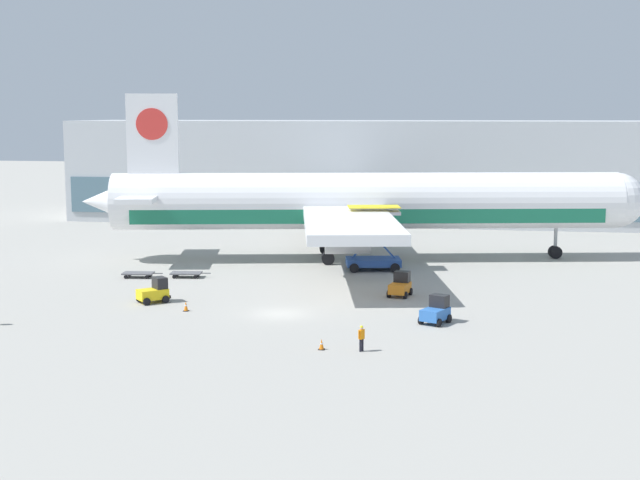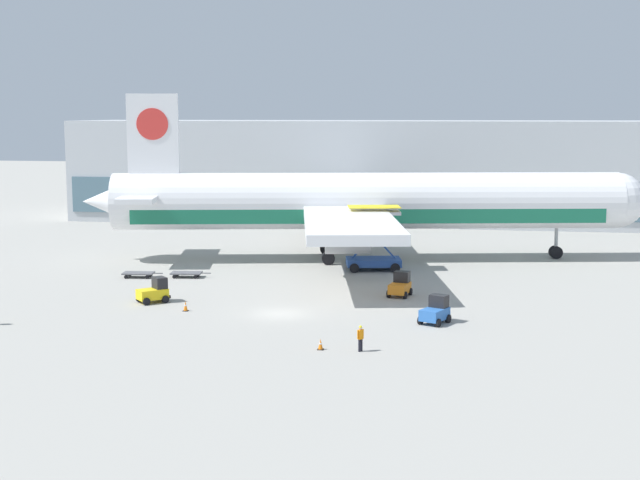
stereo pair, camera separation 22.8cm
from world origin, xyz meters
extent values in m
plane|color=#9E9B93|center=(0.00, 0.00, 0.00)|extent=(400.00, 400.00, 0.00)
cube|color=#B2B7BC|center=(3.59, 61.11, 7.00)|extent=(90.00, 18.00, 14.00)
cube|color=slate|center=(3.59, 52.01, 3.85)|extent=(88.20, 0.20, 4.90)
cylinder|color=white|center=(3.68, 26.37, 6.10)|extent=(52.16, 15.55, 5.80)
cube|color=#196B4C|center=(3.68, 26.37, 4.79)|extent=(48.05, 14.65, 1.45)
sphere|color=white|center=(29.21, 31.30, 6.10)|extent=(5.68, 5.68, 5.68)
cone|color=white|center=(-21.85, 21.44, 6.10)|extent=(7.31, 6.62, 5.51)
cube|color=white|center=(-17.77, 22.23, 13.00)|extent=(5.19, 1.42, 8.00)
cylinder|color=red|center=(-17.77, 22.23, 13.96)|extent=(3.25, 1.15, 3.20)
cube|color=white|center=(-18.79, 22.04, 6.68)|extent=(6.00, 13.45, 0.50)
cube|color=white|center=(1.13, 25.88, 5.38)|extent=(16.96, 48.65, 0.90)
cylinder|color=#9EA0A5|center=(3.04, 15.98, 3.58)|extent=(4.65, 3.55, 2.80)
cylinder|color=#9EA0A5|center=(-0.79, 35.78, 3.58)|extent=(4.65, 3.55, 2.80)
cylinder|color=#9EA0A5|center=(23.08, 30.12, 2.65)|extent=(0.36, 0.36, 4.00)
cylinder|color=black|center=(23.08, 30.12, 0.65)|extent=(1.45, 1.13, 1.30)
cylinder|color=#9EA0A5|center=(0.20, 22.44, 2.65)|extent=(0.36, 0.36, 4.00)
cylinder|color=black|center=(0.20, 22.44, 0.65)|extent=(1.45, 1.13, 1.30)
cylinder|color=#9EA0A5|center=(-1.01, 28.73, 2.65)|extent=(0.36, 0.36, 4.00)
cylinder|color=black|center=(-1.01, 28.73, 0.65)|extent=(1.45, 1.13, 1.30)
cube|color=#284C99|center=(5.00, 20.11, 0.80)|extent=(5.67, 3.93, 0.70)
cube|color=#B2B2B7|center=(5.00, 20.11, 5.61)|extent=(5.39, 3.73, 0.30)
cube|color=yellow|center=(5.00, 20.11, 6.16)|extent=(5.39, 3.73, 0.08)
cube|color=#284C99|center=(5.00, 20.11, 3.38)|extent=(4.23, 0.97, 4.57)
cube|color=#284C99|center=(5.00, 20.11, 3.38)|extent=(4.23, 0.97, 4.57)
cylinder|color=black|center=(6.63, 21.95, 0.45)|extent=(0.95, 0.52, 0.90)
cylinder|color=black|center=(7.19, 19.00, 0.45)|extent=(0.95, 0.52, 0.90)
cylinder|color=black|center=(2.80, 21.21, 0.45)|extent=(0.95, 0.52, 0.90)
cylinder|color=black|center=(3.37, 18.26, 0.45)|extent=(0.95, 0.52, 0.90)
cube|color=orange|center=(8.44, 7.95, 0.70)|extent=(1.84, 2.54, 0.80)
cube|color=black|center=(8.57, 8.59, 1.55)|extent=(1.40, 1.13, 0.90)
cube|color=black|center=(8.69, 9.16, 0.42)|extent=(1.27, 0.41, 0.24)
cylinder|color=black|center=(7.92, 8.88, 0.30)|extent=(0.36, 0.64, 0.60)
cylinder|color=black|center=(9.29, 8.60, 0.30)|extent=(0.36, 0.64, 0.60)
cylinder|color=black|center=(7.59, 7.31, 0.30)|extent=(0.36, 0.64, 0.60)
cylinder|color=black|center=(8.96, 7.02, 0.30)|extent=(0.36, 0.64, 0.60)
cube|color=yellow|center=(-10.94, 2.31, 0.70)|extent=(2.64, 2.58, 0.80)
cube|color=black|center=(-10.46, 2.74, 1.55)|extent=(1.50, 1.52, 0.90)
cube|color=black|center=(-10.03, 3.13, 0.42)|extent=(0.97, 1.04, 0.24)
cylinder|color=black|center=(-10.82, 3.37, 0.30)|extent=(0.61, 0.58, 0.60)
cylinder|color=black|center=(-9.88, 2.33, 0.30)|extent=(0.61, 0.58, 0.60)
cylinder|color=black|center=(-12.01, 2.28, 0.30)|extent=(0.61, 0.58, 0.60)
cylinder|color=black|center=(-11.07, 1.25, 0.30)|extent=(0.61, 0.58, 0.60)
cube|color=#2D66B7|center=(11.64, -1.26, 0.70)|extent=(2.25, 2.68, 0.80)
cube|color=black|center=(11.92, -0.68, 1.55)|extent=(1.51, 1.34, 0.90)
cube|color=black|center=(12.16, -0.15, 0.42)|extent=(1.21, 0.68, 0.24)
cylinder|color=black|center=(11.35, -0.24, 0.30)|extent=(0.47, 0.65, 0.60)
cylinder|color=black|center=(12.61, -0.83, 0.30)|extent=(0.47, 0.65, 0.60)
cylinder|color=black|center=(10.66, -1.69, 0.30)|extent=(0.47, 0.65, 0.60)
cylinder|color=black|center=(11.93, -2.29, 0.30)|extent=(0.47, 0.65, 0.60)
cube|color=#56565B|center=(-16.01, 12.55, 0.42)|extent=(2.95, 1.80, 0.12)
cube|color=#56565B|center=(-14.18, 12.75, 0.42)|extent=(0.90, 0.18, 0.08)
cylinder|color=black|center=(-15.11, 13.29, 0.18)|extent=(0.37, 0.18, 0.36)
cylinder|color=black|center=(-14.97, 12.02, 0.18)|extent=(0.37, 0.18, 0.36)
cylinder|color=black|center=(-17.06, 13.07, 0.18)|extent=(0.37, 0.18, 0.36)
cylinder|color=black|center=(-16.92, 11.81, 0.18)|extent=(0.37, 0.18, 0.36)
cube|color=#56565B|center=(-11.67, 13.35, 0.42)|extent=(2.95, 1.80, 0.12)
cube|color=#56565B|center=(-9.83, 13.55, 0.42)|extent=(0.90, 0.18, 0.08)
cylinder|color=black|center=(-10.76, 14.09, 0.18)|extent=(0.37, 0.18, 0.36)
cylinder|color=black|center=(-10.62, 12.82, 0.18)|extent=(0.37, 0.18, 0.36)
cylinder|color=black|center=(-12.71, 13.88, 0.18)|extent=(0.37, 0.18, 0.36)
cylinder|color=black|center=(-12.57, 12.61, 0.18)|extent=(0.37, 0.18, 0.36)
cylinder|color=black|center=(7.32, -9.61, 0.41)|extent=(0.14, 0.14, 0.81)
cylinder|color=black|center=(7.20, -9.77, 0.41)|extent=(0.14, 0.14, 0.81)
cube|color=orange|center=(7.26, -9.69, 1.12)|extent=(0.39, 0.42, 0.61)
cylinder|color=orange|center=(7.40, -9.49, 1.15)|extent=(0.09, 0.09, 0.55)
cylinder|color=orange|center=(7.12, -9.88, 1.15)|extent=(0.09, 0.09, 0.55)
sphere|color=#DBB28E|center=(7.26, -9.69, 1.53)|extent=(0.22, 0.22, 0.22)
sphere|color=yellow|center=(7.26, -9.69, 1.59)|extent=(0.21, 0.21, 0.21)
cube|color=black|center=(4.68, -9.67, 0.02)|extent=(0.40, 0.40, 0.04)
cone|color=orange|center=(4.68, -9.67, 0.37)|extent=(0.32, 0.32, 0.67)
cylinder|color=white|center=(4.68, -9.67, 0.41)|extent=(0.19, 0.19, 0.09)
cube|color=black|center=(-7.37, -0.24, 0.02)|extent=(0.40, 0.40, 0.04)
cone|color=orange|center=(-7.37, -0.24, 0.41)|extent=(0.32, 0.32, 0.75)
cylinder|color=white|center=(-7.37, -0.24, 0.45)|extent=(0.19, 0.19, 0.10)
camera|label=1|loc=(13.45, -64.56, 15.06)|focal=50.00mm
camera|label=2|loc=(13.67, -64.52, 15.06)|focal=50.00mm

